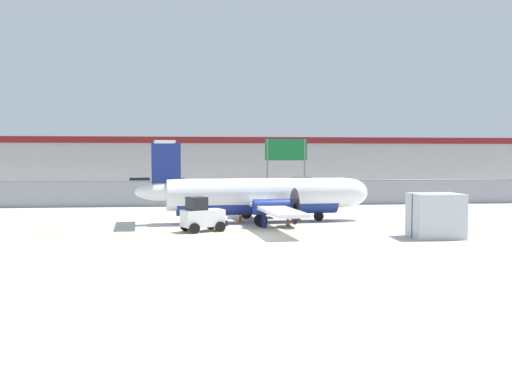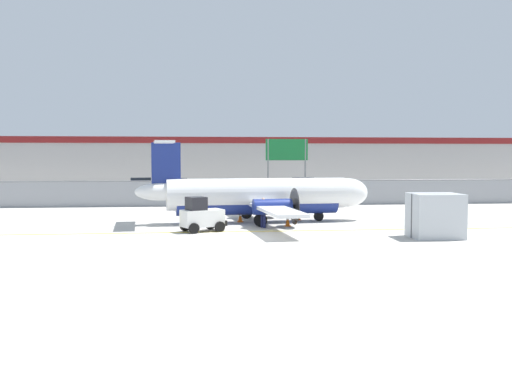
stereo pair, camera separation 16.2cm
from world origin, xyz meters
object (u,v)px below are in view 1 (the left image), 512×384
(parked_car_4, at_px, (262,188))
(parked_car_0, at_px, (71,189))
(parked_car_1, at_px, (141,185))
(parked_car_6, at_px, (388,189))
(highway_sign, at_px, (286,155))
(parked_car_5, at_px, (303,184))
(cargo_container, at_px, (436,216))
(ground_crew_worker, at_px, (263,211))
(baggage_tug, at_px, (202,216))
(traffic_cone_near_right, at_px, (240,217))
(parked_car_2, at_px, (174,186))
(traffic_cone_far_left, at_px, (298,215))
(commuter_airplane, at_px, (262,196))
(traffic_cone_near_left, at_px, (288,221))
(parked_car_3, at_px, (220,189))

(parked_car_4, bearing_deg, parked_car_0, 5.61)
(parked_car_1, bearing_deg, parked_car_6, -30.09)
(parked_car_1, distance_m, highway_sign, 21.41)
(parked_car_1, bearing_deg, parked_car_5, -9.69)
(cargo_container, bearing_deg, ground_crew_worker, 150.08)
(baggage_tug, xyz_separation_m, parked_car_0, (-11.93, 25.06, 0.04))
(traffic_cone_near_right, bearing_deg, parked_car_2, 100.31)
(parked_car_2, relative_size, highway_sign, 0.79)
(ground_crew_worker, bearing_deg, baggage_tug, -14.52)
(traffic_cone_far_left, bearing_deg, parked_car_6, 55.58)
(parked_car_2, bearing_deg, commuter_airplane, 109.55)
(traffic_cone_near_right, distance_m, traffic_cone_far_left, 3.78)
(traffic_cone_near_left, bearing_deg, parked_car_2, 104.26)
(ground_crew_worker, bearing_deg, highway_sign, -138.57)
(parked_car_6, relative_size, highway_sign, 0.79)
(parked_car_1, bearing_deg, commuter_airplane, -77.00)
(ground_crew_worker, xyz_separation_m, parked_car_3, (-1.42, 22.40, -0.06))
(ground_crew_worker, xyz_separation_m, parked_car_6, (14.66, 21.09, -0.06))
(parked_car_1, xyz_separation_m, parked_car_4, (12.60, -7.68, 0.00))
(traffic_cone_near_right, xyz_separation_m, parked_car_3, (-0.35, 19.47, 0.58))
(parked_car_1, xyz_separation_m, parked_car_2, (3.69, -2.17, 0.00))
(parked_car_3, bearing_deg, parked_car_1, -47.87)
(cargo_container, distance_m, parked_car_3, 28.84)
(ground_crew_worker, relative_size, parked_car_6, 0.39)
(parked_car_6, bearing_deg, traffic_cone_near_left, -128.25)
(cargo_container, relative_size, traffic_cone_near_right, 3.82)
(baggage_tug, height_order, parked_car_4, baggage_tug)
(commuter_airplane, distance_m, traffic_cone_far_left, 2.90)
(parked_car_0, bearing_deg, traffic_cone_near_right, 131.21)
(highway_sign, bearing_deg, traffic_cone_near_right, -110.93)
(parked_car_2, distance_m, parked_car_4, 10.47)
(traffic_cone_far_left, xyz_separation_m, parked_car_3, (-4.08, 18.82, 0.58))
(parked_car_6, height_order, highway_sign, highway_sign)
(parked_car_4, relative_size, parked_car_6, 0.99)
(parked_car_2, xyz_separation_m, highway_sign, (9.92, -14.04, 3.24))
(baggage_tug, xyz_separation_m, parked_car_1, (-6.20, 33.49, 0.04))
(traffic_cone_near_left, bearing_deg, traffic_cone_far_left, 68.85)
(baggage_tug, xyz_separation_m, parked_car_2, (-2.51, 31.32, 0.04))
(traffic_cone_near_left, bearing_deg, parked_car_6, 57.33)
(ground_crew_worker, bearing_deg, traffic_cone_near_right, -104.77)
(parked_car_0, bearing_deg, cargo_container, 135.93)
(traffic_cone_near_left, bearing_deg, cargo_container, -39.81)
(ground_crew_worker, height_order, cargo_container, cargo_container)
(cargo_container, relative_size, highway_sign, 0.44)
(parked_car_5, height_order, highway_sign, highway_sign)
(parked_car_0, relative_size, parked_car_1, 1.01)
(parked_car_1, bearing_deg, parked_car_0, -129.79)
(parked_car_5, xyz_separation_m, highway_sign, (-4.39, -14.91, 3.24))
(parked_car_2, distance_m, parked_car_6, 22.50)
(commuter_airplane, distance_m, baggage_tug, 5.48)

